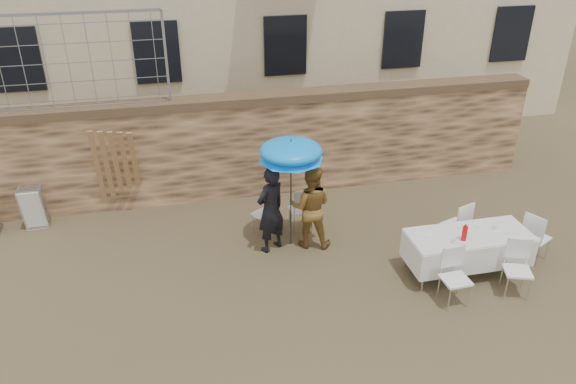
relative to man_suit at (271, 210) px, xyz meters
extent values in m
plane|color=brown|center=(-0.17, -2.63, -0.84)|extent=(80.00, 80.00, 0.00)
cube|color=#8E6847|center=(-0.17, 2.37, 0.26)|extent=(13.00, 0.50, 2.20)
imported|color=black|center=(0.00, 0.00, 0.00)|extent=(0.73, 0.66, 1.68)
imported|color=#AC7B34|center=(0.75, 0.00, -0.03)|extent=(0.94, 0.83, 1.63)
cylinder|color=#3F3F44|center=(0.40, 0.10, 0.04)|extent=(0.03, 0.03, 1.76)
cone|color=#0B8BFF|center=(0.40, 0.10, 1.03)|extent=(1.16, 1.16, 0.22)
cube|color=white|center=(3.18, -1.44, -0.09)|extent=(2.10, 0.85, 0.05)
cylinder|color=silver|center=(2.23, -1.78, -0.47)|extent=(0.04, 0.04, 0.74)
cylinder|color=silver|center=(4.13, -1.78, -0.47)|extent=(0.04, 0.04, 0.74)
cylinder|color=silver|center=(2.23, -1.09, -0.47)|extent=(0.04, 0.04, 0.74)
cylinder|color=silver|center=(4.13, -1.09, -0.47)|extent=(0.04, 0.04, 0.74)
cylinder|color=red|center=(2.98, -1.59, 0.06)|extent=(0.09, 0.09, 0.26)
camera|label=1|loc=(-1.60, -8.69, 5.03)|focal=35.00mm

